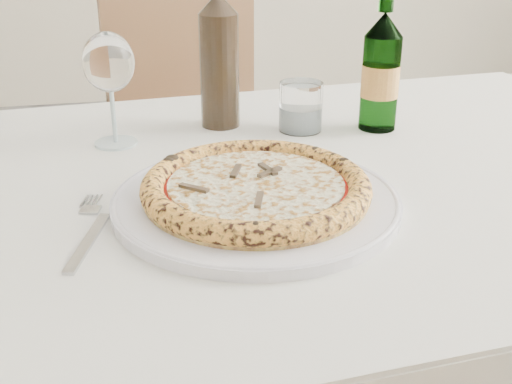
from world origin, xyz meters
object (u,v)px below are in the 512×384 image
(pizza, at_px, (256,187))
(chair_far, at_px, (193,141))
(plate, at_px, (256,200))
(wine_bottle, at_px, (219,59))
(tumbler, at_px, (301,110))
(wine_glass, at_px, (109,65))
(dining_table, at_px, (242,231))
(beer_bottle, at_px, (381,72))

(pizza, bearing_deg, chair_far, 89.25)
(plate, height_order, wine_bottle, wine_bottle)
(plate, bearing_deg, tumbler, 64.54)
(wine_glass, distance_m, tumbler, 0.32)
(wine_glass, relative_size, wine_bottle, 0.66)
(plate, xyz_separation_m, wine_bottle, (0.01, 0.33, 0.11))
(plate, relative_size, wine_bottle, 1.35)
(dining_table, xyz_separation_m, wine_glass, (-0.17, 0.17, 0.21))
(dining_table, relative_size, beer_bottle, 6.30)
(dining_table, bearing_deg, pizza, -90.00)
(wine_glass, distance_m, beer_bottle, 0.44)
(plate, bearing_deg, wine_glass, 122.49)
(plate, xyz_separation_m, wine_glass, (-0.17, 0.27, 0.12))
(tumbler, xyz_separation_m, beer_bottle, (0.13, -0.02, 0.06))
(pizza, xyz_separation_m, tumbler, (0.13, 0.28, 0.01))
(dining_table, distance_m, beer_bottle, 0.36)
(wine_glass, bearing_deg, chair_far, 73.34)
(chair_far, bearing_deg, wine_bottle, -90.61)
(tumbler, relative_size, beer_bottle, 0.34)
(pizza, height_order, beer_bottle, beer_bottle)
(dining_table, distance_m, plate, 0.14)
(dining_table, bearing_deg, plate, -90.00)
(beer_bottle, bearing_deg, chair_far, 112.09)
(chair_far, height_order, plate, chair_far)
(tumbler, bearing_deg, dining_table, -126.46)
(wine_glass, relative_size, beer_bottle, 0.73)
(dining_table, distance_m, pizza, 0.15)
(plate, distance_m, wine_bottle, 0.35)
(dining_table, height_order, tumbler, tumbler)
(dining_table, distance_m, tumbler, 0.26)
(beer_bottle, height_order, wine_bottle, wine_bottle)
(dining_table, xyz_separation_m, plate, (0.00, -0.10, 0.10))
(chair_far, xyz_separation_m, beer_bottle, (0.25, -0.62, 0.32))
(plate, relative_size, wine_glass, 2.04)
(pizza, bearing_deg, dining_table, 90.00)
(plate, distance_m, pizza, 0.02)
(wine_bottle, bearing_deg, wine_glass, -160.62)
(plate, distance_m, beer_bottle, 0.38)
(dining_table, height_order, wine_glass, wine_glass)
(plate, bearing_deg, chair_far, 89.25)
(wine_glass, distance_m, wine_bottle, 0.19)
(plate, bearing_deg, dining_table, 90.00)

